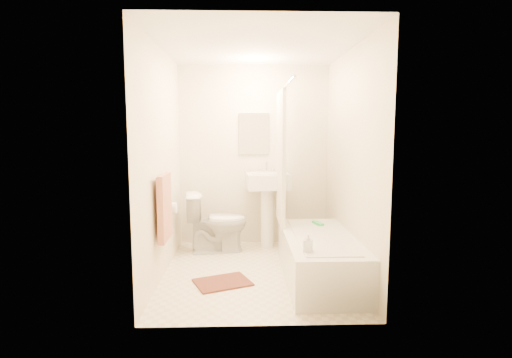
{
  "coord_description": "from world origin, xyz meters",
  "views": [
    {
      "loc": [
        -0.14,
        -4.2,
        1.54
      ],
      "look_at": [
        0.0,
        0.25,
        1.0
      ],
      "focal_mm": 28.0,
      "sensor_mm": 36.0,
      "label": 1
    }
  ],
  "objects_px": {
    "toilet": "(217,222)",
    "sink": "(268,207)",
    "bath_mat": "(223,282)",
    "bathtub": "(319,257)",
    "soap_bottle": "(308,243)"
  },
  "relations": [
    {
      "from": "bath_mat",
      "to": "bathtub",
      "type": "bearing_deg",
      "value": 5.48
    },
    {
      "from": "bathtub",
      "to": "bath_mat",
      "type": "xyz_separation_m",
      "value": [
        -1.0,
        -0.1,
        -0.22
      ]
    },
    {
      "from": "sink",
      "to": "bath_mat",
      "type": "height_order",
      "value": "sink"
    },
    {
      "from": "bath_mat",
      "to": "soap_bottle",
      "type": "xyz_separation_m",
      "value": [
        0.79,
        -0.45,
        0.53
      ]
    },
    {
      "from": "sink",
      "to": "bath_mat",
      "type": "distance_m",
      "value": 1.45
    },
    {
      "from": "toilet",
      "to": "bathtub",
      "type": "height_order",
      "value": "toilet"
    },
    {
      "from": "sink",
      "to": "bathtub",
      "type": "distance_m",
      "value": 1.28
    },
    {
      "from": "sink",
      "to": "bathtub",
      "type": "height_order",
      "value": "sink"
    },
    {
      "from": "bathtub",
      "to": "soap_bottle",
      "type": "relative_size",
      "value": 9.59
    },
    {
      "from": "toilet",
      "to": "soap_bottle",
      "type": "xyz_separation_m",
      "value": [
        0.92,
        -1.54,
        0.16
      ]
    },
    {
      "from": "sink",
      "to": "soap_bottle",
      "type": "relative_size",
      "value": 6.36
    },
    {
      "from": "bathtub",
      "to": "soap_bottle",
      "type": "distance_m",
      "value": 0.66
    },
    {
      "from": "toilet",
      "to": "sink",
      "type": "xyz_separation_m",
      "value": [
        0.66,
        0.15,
        0.16
      ]
    },
    {
      "from": "toilet",
      "to": "bath_mat",
      "type": "height_order",
      "value": "toilet"
    },
    {
      "from": "toilet",
      "to": "bathtub",
      "type": "bearing_deg",
      "value": -138.21
    }
  ]
}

